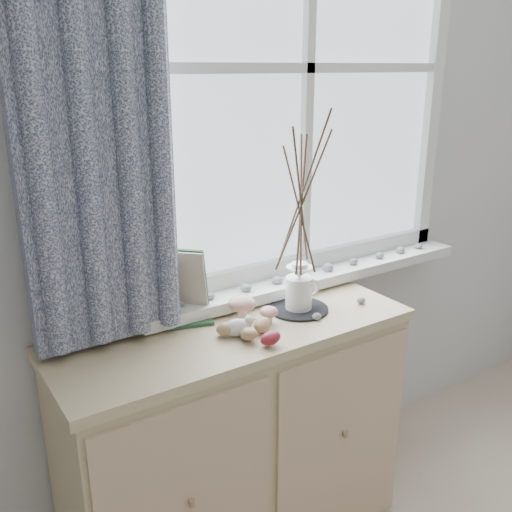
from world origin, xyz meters
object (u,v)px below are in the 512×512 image
at_px(sideboard, 237,439).
at_px(twig_pitcher, 301,197).
at_px(toadstool_cluster, 248,308).
at_px(botanical_book, 165,291).

relative_size(sideboard, twig_pitcher, 1.72).
bearing_deg(toadstool_cluster, sideboard, -163.67).
relative_size(botanical_book, twig_pitcher, 0.54).
relative_size(toadstool_cluster, twig_pitcher, 0.25).
distance_m(toadstool_cluster, twig_pitcher, 0.40).
distance_m(sideboard, twig_pitcher, 0.86).
distance_m(sideboard, toadstool_cluster, 0.48).
xyz_separation_m(botanical_book, twig_pitcher, (0.45, -0.11, 0.27)).
distance_m(botanical_book, toadstool_cluster, 0.28).
bearing_deg(sideboard, twig_pitcher, 0.85).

